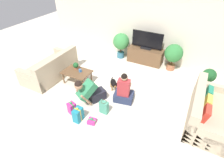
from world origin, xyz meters
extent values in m
plane|color=beige|center=(0.00, 0.00, 0.00)|extent=(16.00, 16.00, 0.00)
cube|color=beige|center=(0.00, 2.63, 1.30)|extent=(8.40, 0.06, 2.60)
cube|color=#C6B293|center=(-2.43, 0.00, 0.20)|extent=(0.95, 1.80, 0.40)
cube|color=#C6B293|center=(-2.05, 0.00, 0.61)|extent=(0.20, 1.80, 0.42)
cube|color=#C6B293|center=(-2.43, 0.82, 0.29)|extent=(0.95, 0.16, 0.58)
cube|color=#C6B293|center=(-2.43, -0.81, 0.29)|extent=(0.95, 0.16, 0.58)
cube|color=#EACC4C|center=(-2.25, 0.29, 0.55)|extent=(0.18, 0.34, 0.32)
cube|color=#288E6B|center=(-2.25, -0.28, 0.55)|extent=(0.18, 0.34, 0.32)
cube|color=#C6B293|center=(2.43, 0.23, 0.20)|extent=(0.95, 1.80, 0.40)
cube|color=#C6B293|center=(2.05, 0.23, 0.61)|extent=(0.20, 1.80, 0.42)
cube|color=#C6B293|center=(2.43, -0.59, 0.29)|extent=(0.95, 0.16, 0.58)
cube|color=#C6B293|center=(2.43, 1.05, 0.29)|extent=(0.95, 0.16, 0.58)
cube|color=red|center=(2.25, -0.15, 0.55)|extent=(0.18, 0.34, 0.32)
cube|color=#EACC4C|center=(2.25, 0.23, 0.55)|extent=(0.18, 0.34, 0.32)
cube|color=#288E6B|center=(2.25, 0.61, 0.55)|extent=(0.18, 0.34, 0.32)
cube|color=brown|center=(-1.38, 0.09, 0.39)|extent=(0.85, 0.60, 0.03)
cylinder|color=brown|center=(-1.75, -0.14, 0.19)|extent=(0.04, 0.04, 0.38)
cylinder|color=brown|center=(-1.02, -0.14, 0.19)|extent=(0.04, 0.04, 0.38)
cylinder|color=brown|center=(-1.75, 0.33, 0.19)|extent=(0.04, 0.04, 0.38)
cylinder|color=brown|center=(-1.02, 0.33, 0.19)|extent=(0.04, 0.04, 0.38)
cube|color=brown|center=(0.08, 2.32, 0.28)|extent=(1.26, 0.47, 0.56)
cube|color=black|center=(0.08, 2.32, 0.59)|extent=(0.39, 0.20, 0.05)
cube|color=black|center=(0.08, 2.32, 0.90)|extent=(1.10, 0.03, 0.57)
cylinder|color=#A36042|center=(1.06, 2.27, 0.09)|extent=(0.29, 0.29, 0.19)
cylinder|color=brown|center=(1.06, 2.27, 0.28)|extent=(0.05, 0.05, 0.18)
sphere|color=#337F3D|center=(1.06, 2.27, 0.63)|extent=(0.61, 0.61, 0.61)
cylinder|color=#A36042|center=(2.23, 1.48, 0.14)|extent=(0.33, 0.33, 0.29)
cylinder|color=brown|center=(2.23, 1.48, 0.35)|extent=(0.06, 0.06, 0.11)
sphere|color=#1E5628|center=(2.23, 1.48, 0.57)|extent=(0.38, 0.38, 0.38)
cylinder|color=#336B84|center=(-0.90, 2.27, 0.11)|extent=(0.28, 0.28, 0.22)
cylinder|color=brown|center=(-0.90, 2.27, 0.31)|extent=(0.05, 0.05, 0.18)
sphere|color=#3D8E47|center=(-0.90, 2.27, 0.66)|extent=(0.61, 0.61, 0.61)
cube|color=#23232D|center=(-0.41, -0.30, 0.14)|extent=(0.46, 0.52, 0.28)
cube|color=#338456|center=(-0.56, -0.57, 0.45)|extent=(0.54, 0.63, 0.50)
sphere|color=tan|center=(-0.66, -0.75, 0.69)|extent=(0.21, 0.21, 0.21)
sphere|color=black|center=(-0.66, -0.75, 0.72)|extent=(0.19, 0.19, 0.19)
cylinder|color=tan|center=(-0.74, -0.59, 0.25)|extent=(0.19, 0.29, 0.45)
cylinder|color=tan|center=(-0.48, -0.72, 0.25)|extent=(0.19, 0.29, 0.45)
cube|color=#283351|center=(0.26, 0.01, 0.12)|extent=(0.59, 0.49, 0.24)
cube|color=#AD3338|center=(0.27, -0.05, 0.48)|extent=(0.35, 0.26, 0.48)
sphere|color=tan|center=(0.27, -0.04, 0.80)|extent=(0.18, 0.18, 0.18)
sphere|color=black|center=(0.27, -0.05, 0.83)|extent=(0.17, 0.17, 0.17)
cylinder|color=tan|center=(0.36, 0.17, 0.41)|extent=(0.11, 0.27, 0.06)
cylinder|color=tan|center=(0.11, 0.12, 0.41)|extent=(0.11, 0.27, 0.06)
ellipsoid|color=black|center=(-0.23, 0.33, 0.23)|extent=(0.31, 0.33, 0.19)
sphere|color=black|center=(-0.12, 0.19, 0.28)|extent=(0.16, 0.16, 0.16)
sphere|color=olive|center=(-0.08, 0.14, 0.27)|extent=(0.07, 0.07, 0.07)
cylinder|color=black|center=(-0.34, 0.46, 0.27)|extent=(0.09, 0.10, 0.12)
cylinder|color=olive|center=(-0.22, 0.23, 0.07)|extent=(0.04, 0.04, 0.14)
cylinder|color=olive|center=(-0.14, 0.29, 0.07)|extent=(0.04, 0.04, 0.14)
cylinder|color=olive|center=(-0.33, 0.37, 0.07)|extent=(0.04, 0.04, 0.14)
cylinder|color=olive|center=(-0.25, 0.43, 0.07)|extent=(0.04, 0.04, 0.14)
cube|color=#CC3389|center=(-0.71, -1.06, 0.16)|extent=(0.23, 0.22, 0.31)
cube|color=#2D934C|center=(-0.71, -1.06, 0.16)|extent=(0.19, 0.09, 0.31)
sphere|color=#2D934C|center=(-0.71, -1.06, 0.34)|extent=(0.06, 0.06, 0.06)
cube|color=#CC3389|center=(-0.08, -1.12, 0.05)|extent=(0.22, 0.21, 0.10)
cube|color=#2D934C|center=(-0.08, -1.12, 0.05)|extent=(0.19, 0.07, 0.10)
sphere|color=#2D934C|center=(-0.08, -1.12, 0.13)|extent=(0.06, 0.06, 0.06)
cube|color=teal|center=(-0.42, -1.19, 0.18)|extent=(0.18, 0.26, 0.36)
cube|color=yellow|center=(-0.42, -1.19, 0.18)|extent=(0.18, 0.03, 0.36)
sphere|color=yellow|center=(-0.42, -1.19, 0.38)|extent=(0.06, 0.06, 0.06)
cube|color=#4CA384|center=(0.02, -0.68, 0.18)|extent=(0.23, 0.13, 0.36)
torus|color=#4C3823|center=(0.02, -0.68, 0.38)|extent=(0.15, 0.15, 0.01)
cylinder|color=#386BAD|center=(-1.28, 0.13, 0.45)|extent=(0.08, 0.08, 0.09)
torus|color=#386BAD|center=(-1.23, 0.13, 0.46)|extent=(0.06, 0.01, 0.06)
cylinder|color=#A36042|center=(-1.49, 0.21, 0.44)|extent=(0.11, 0.11, 0.07)
sphere|color=#1E5628|center=(-1.49, 0.21, 0.55)|extent=(0.17, 0.17, 0.17)
camera|label=1|loc=(1.68, -3.43, 3.32)|focal=28.00mm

